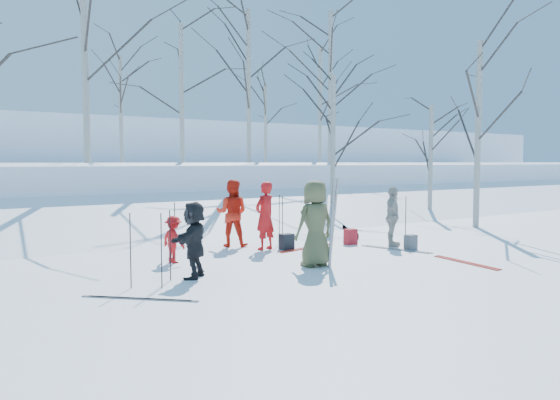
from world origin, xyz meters
TOP-DOWN VIEW (x-y plane):
  - ground at (0.00, 0.00)m, footprint 120.00×120.00m
  - snow_ramp at (0.00, 7.00)m, footprint 70.00×9.49m
  - snow_plateau at (0.00, 17.00)m, footprint 70.00×18.00m
  - far_hill at (0.00, 38.00)m, footprint 90.00×30.00m
  - skier_olive_center at (-0.40, -0.43)m, footprint 0.92×0.61m
  - skier_red_north at (-0.09, 2.05)m, footprint 0.73×0.58m
  - skier_redor_behind at (-0.52, 3.00)m, footprint 1.09×1.06m
  - skier_red_seated at (-2.75, 1.66)m, footprint 0.55×0.75m
  - skier_cream_east at (3.00, 0.62)m, footprint 0.99×0.85m
  - skier_grey_west at (-3.05, -0.04)m, footprint 1.28×1.28m
  - dog at (2.79, 2.04)m, footprint 0.49×0.56m
  - upright_ski_left at (-0.17, -0.71)m, footprint 0.08×0.16m
  - upright_ski_right at (-0.08, -0.65)m, footprint 0.14×0.23m
  - ski_pair_a at (2.61, -2.00)m, footprint 0.78×1.96m
  - ski_pair_b at (0.88, 1.62)m, footprint 1.03×1.99m
  - ski_pair_c at (2.68, 0.17)m, footprint 1.15×2.00m
  - ski_pair_d at (-4.51, -1.05)m, footprint 2.10×2.10m
  - ski_pole_a at (3.28, 0.89)m, footprint 0.02×0.02m
  - ski_pole_b at (3.24, 0.38)m, footprint 0.02×0.02m
  - ski_pole_c at (0.61, 2.27)m, footprint 0.02×0.02m
  - ski_pole_d at (-3.52, -0.00)m, footprint 0.02×0.02m
  - ski_pole_e at (-4.35, -0.20)m, footprint 0.02×0.02m
  - ski_pole_f at (0.77, 2.66)m, footprint 0.02×0.02m
  - ski_pole_g at (-3.90, -0.51)m, footprint 0.02×0.02m
  - ski_pole_h at (-2.69, 1.70)m, footprint 0.02×0.02m
  - backpack_red at (2.32, 1.50)m, footprint 0.32×0.22m
  - backpack_grey at (2.99, -0.04)m, footprint 0.30×0.20m
  - backpack_dark at (0.39, 1.77)m, footprint 0.34×0.24m
  - birch_plateau_a at (-2.48, 9.53)m, footprint 6.08×6.08m
  - birch_plateau_c at (4.62, 10.68)m, footprint 5.15×5.15m
  - birch_plateau_d at (9.91, 11.64)m, footprint 5.83×5.83m
  - birch_plateau_f at (7.14, 13.28)m, footprint 3.33×3.33m
  - birch_plateau_h at (1.91, 11.54)m, footprint 4.60×4.60m
  - birch_plateau_i at (0.63, 15.47)m, footprint 4.02×4.02m
  - birch_plateau_j at (12.49, 15.70)m, footprint 5.27×5.27m
  - birch_edge_b at (8.49, 2.03)m, footprint 5.01×5.01m
  - birch_edge_c at (9.84, 5.19)m, footprint 3.75×3.75m
  - birch_edge_e at (5.68, 6.31)m, footprint 4.43×4.43m

SIDE VIEW (x-z plane):
  - ground at x=0.00m, z-range 0.00..0.00m
  - ski_pair_a at x=2.61m, z-range 0.00..0.02m
  - ski_pair_b at x=0.88m, z-range 0.00..0.02m
  - ski_pair_c at x=2.68m, z-range 0.00..0.02m
  - ski_pair_d at x=-4.51m, z-range 0.00..0.02m
  - snow_ramp at x=0.00m, z-range -1.91..2.21m
  - backpack_grey at x=2.99m, z-range 0.00..0.38m
  - backpack_dark at x=0.39m, z-range 0.00..0.40m
  - backpack_red at x=2.32m, z-range 0.00..0.42m
  - dog at x=2.79m, z-range 0.00..0.44m
  - skier_red_seated at x=-2.75m, z-range 0.00..1.04m
  - ski_pole_a at x=3.28m, z-range 0.00..1.34m
  - ski_pole_b at x=3.24m, z-range 0.00..1.34m
  - ski_pole_c at x=0.61m, z-range 0.00..1.34m
  - ski_pole_d at x=-3.52m, z-range 0.00..1.34m
  - ski_pole_e at x=-4.35m, z-range 0.00..1.34m
  - ski_pole_f at x=0.77m, z-range 0.00..1.34m
  - ski_pole_g at x=-3.90m, z-range 0.00..1.34m
  - ski_pole_h at x=-2.69m, z-range 0.00..1.34m
  - skier_grey_west at x=-3.05m, z-range 0.00..1.48m
  - skier_cream_east at x=3.00m, z-range 0.00..1.59m
  - skier_red_north at x=-0.09m, z-range 0.00..1.74m
  - skier_redor_behind at x=-0.52m, z-range 0.00..1.77m
  - skier_olive_center at x=-0.40m, z-range 0.00..1.85m
  - upright_ski_left at x=-0.17m, z-range 0.00..1.90m
  - upright_ski_right at x=-0.08m, z-range 0.00..1.90m
  - snow_plateau at x=0.00m, z-range -0.10..2.10m
  - far_hill at x=0.00m, z-range -1.00..5.00m
  - birch_edge_c at x=9.84m, z-range 0.00..4.50m
  - birch_edge_e at x=5.68m, z-range 0.00..5.48m
  - birch_edge_b at x=8.49m, z-range 0.00..6.30m
  - birch_plateau_f at x=7.14m, z-range 2.20..6.10m
  - birch_plateau_i at x=0.63m, z-range 2.20..7.09m
  - birch_plateau_h at x=1.91m, z-range 2.20..7.92m
  - birch_plateau_c at x=4.62m, z-range 2.20..8.70m
  - birch_plateau_j at x=12.49m, z-range 2.20..8.88m
  - birch_plateau_d at x=9.91m, z-range 2.20..9.68m
  - birch_plateau_a at x=-2.48m, z-range 2.20..10.03m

